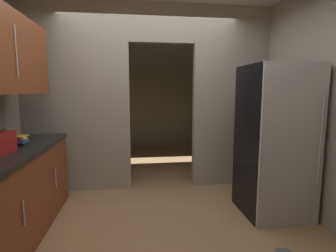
% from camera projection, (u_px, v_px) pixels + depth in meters
% --- Properties ---
extents(ground, '(20.00, 20.00, 0.00)m').
position_uv_depth(ground, '(158.00, 229.00, 2.74)').
color(ground, '#93704C').
extents(kitchen_partition, '(3.59, 0.12, 2.68)m').
position_uv_depth(kitchen_partition, '(147.00, 94.00, 3.79)').
color(kitchen_partition, '#9E998C').
rests_on(kitchen_partition, ground).
extents(adjoining_room_shell, '(3.59, 2.94, 2.68)m').
position_uv_depth(adjoining_room_shell, '(145.00, 96.00, 5.77)').
color(adjoining_room_shell, gray).
rests_on(adjoining_room_shell, ground).
extents(refrigerator, '(0.71, 0.74, 1.75)m').
position_uv_depth(refrigerator, '(275.00, 141.00, 3.01)').
color(refrigerator, black).
rests_on(refrigerator, ground).
extents(lower_cabinet_run, '(0.66, 1.98, 0.89)m').
position_uv_depth(lower_cabinet_run, '(7.00, 196.00, 2.49)').
color(lower_cabinet_run, brown).
rests_on(lower_cabinet_run, ground).
extents(book_stack, '(0.15, 0.17, 0.10)m').
position_uv_depth(book_stack, '(20.00, 141.00, 2.69)').
color(book_stack, black).
rests_on(book_stack, lower_cabinet_run).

